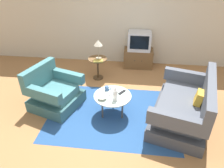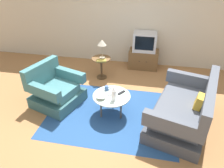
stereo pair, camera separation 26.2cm
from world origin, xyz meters
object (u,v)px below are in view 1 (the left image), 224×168
(side_table, at_px, (98,64))
(tv_stand, at_px, (138,58))
(vase, at_px, (115,94))
(armchair, at_px, (54,93))
(mug, at_px, (107,88))
(television, at_px, (139,41))
(book, at_px, (98,61))
(coffee_table, at_px, (113,97))
(table_lamp, at_px, (98,44))
(tv_remote_silver, at_px, (112,94))
(couch, at_px, (184,107))
(tv_remote_dark, at_px, (122,92))
(bowl, at_px, (102,98))

(side_table, height_order, tv_stand, side_table)
(vase, bearing_deg, armchair, 166.65)
(mug, bearing_deg, television, 73.41)
(tv_stand, bearing_deg, armchair, -130.37)
(book, bearing_deg, side_table, 93.02)
(television, bearing_deg, coffee_table, -102.19)
(table_lamp, xyz_separation_m, vase, (0.58, -1.55, -0.35))
(tv_remote_silver, bearing_deg, mug, -100.56)
(coffee_table, xyz_separation_m, tv_stand, (0.48, 2.20, -0.15))
(couch, relative_size, mug, 14.91)
(table_lamp, xyz_separation_m, book, (0.02, -0.19, -0.36))
(vase, relative_size, tv_remote_dark, 1.66)
(television, relative_size, tv_remote_silver, 3.99)
(bowl, height_order, book, book)
(side_table, relative_size, tv_remote_silver, 3.61)
(tv_stand, distance_m, mug, 2.13)
(bowl, bearing_deg, vase, -0.16)
(bowl, height_order, tv_remote_silver, bowl)
(tv_remote_silver, distance_m, book, 1.28)
(armchair, xyz_separation_m, tv_remote_silver, (1.23, -0.13, 0.16))
(side_table, distance_m, television, 1.35)
(couch, xyz_separation_m, coffee_table, (-1.36, 0.02, 0.11))
(tv_stand, xyz_separation_m, television, (0.00, 0.01, 0.51))
(couch, bearing_deg, tv_remote_silver, 103.68)
(book, bearing_deg, bowl, -89.42)
(coffee_table, bearing_deg, bowl, -140.77)
(tv_stand, bearing_deg, coffee_table, -102.24)
(side_table, bearing_deg, bowl, -76.70)
(bowl, height_order, tv_remote_dark, bowl)
(side_table, height_order, vase, vase)
(coffee_table, height_order, vase, vase)
(book, bearing_deg, mug, -83.61)
(tv_remote_silver, bearing_deg, television, -154.67)
(coffee_table, distance_m, tv_remote_silver, 0.07)
(book, bearing_deg, vase, -80.27)
(armchair, relative_size, tv_remote_dark, 6.63)
(vase, bearing_deg, side_table, 111.40)
(coffee_table, bearing_deg, mug, 127.98)
(bowl, bearing_deg, television, 74.50)
(tv_stand, xyz_separation_m, bowl, (-0.65, -2.34, 0.22))
(table_lamp, bearing_deg, tv_remote_dark, -62.21)
(table_lamp, bearing_deg, television, 38.81)
(tv_stand, height_order, table_lamp, table_lamp)
(table_lamp, bearing_deg, tv_stand, 38.46)
(armchair, bearing_deg, vase, 94.93)
(tv_stand, distance_m, television, 0.51)
(television, bearing_deg, table_lamp, -141.19)
(television, bearing_deg, tv_remote_dark, -98.30)
(vase, xyz_separation_m, book, (-0.56, 1.37, -0.02))
(couch, height_order, bowl, couch)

